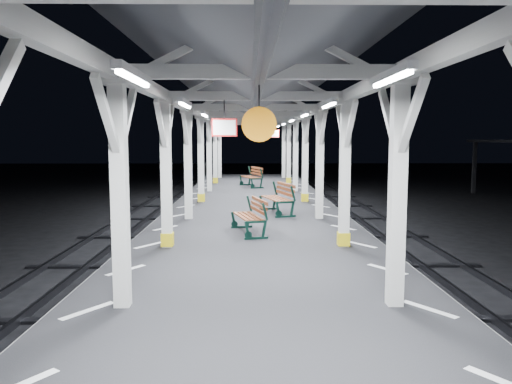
{
  "coord_description": "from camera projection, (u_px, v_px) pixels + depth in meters",
  "views": [
    {
      "loc": [
        -0.14,
        -9.13,
        3.45
      ],
      "look_at": [
        0.01,
        2.5,
        2.2
      ],
      "focal_mm": 35.0,
      "sensor_mm": 36.0,
      "label": 1
    }
  ],
  "objects": [
    {
      "name": "platform",
      "position": [
        257.0,
        296.0,
        9.39
      ],
      "size": [
        6.0,
        50.0,
        1.0
      ],
      "primitive_type": "cube",
      "color": "black",
      "rests_on": "ground"
    },
    {
      "name": "ground",
      "position": [
        257.0,
        321.0,
        9.44
      ],
      "size": [
        120.0,
        120.0,
        0.0
      ],
      "primitive_type": "plane",
      "color": "black",
      "rests_on": "ground"
    },
    {
      "name": "canopy",
      "position": [
        257.0,
        77.0,
        8.94
      ],
      "size": [
        5.4,
        49.0,
        4.65
      ],
      "color": "silver",
      "rests_on": "platform"
    },
    {
      "name": "hazard_stripes_right",
      "position": [
        387.0,
        269.0,
        9.37
      ],
      "size": [
        1.0,
        48.0,
        0.01
      ],
      "primitive_type": "cube",
      "color": "silver",
      "rests_on": "platform"
    },
    {
      "name": "bench_extra",
      "position": [
        253.0,
        176.0,
        25.33
      ],
      "size": [
        1.22,
        1.95,
        1.0
      ],
      "rotation": [
        0.0,
        0.0,
        0.33
      ],
      "color": "black",
      "rests_on": "platform"
    },
    {
      "name": "bench_far",
      "position": [
        279.0,
        197.0,
        16.33
      ],
      "size": [
        1.14,
        1.95,
        1.0
      ],
      "rotation": [
        0.0,
        0.0,
        0.27
      ],
      "color": "black",
      "rests_on": "platform"
    },
    {
      "name": "bench_mid",
      "position": [
        252.0,
        215.0,
        12.91
      ],
      "size": [
        0.99,
        1.76,
        0.9
      ],
      "rotation": [
        0.0,
        0.0,
        0.24
      ],
      "color": "black",
      "rests_on": "platform"
    },
    {
      "name": "hazard_stripes_left",
      "position": [
        126.0,
        270.0,
        9.31
      ],
      "size": [
        1.0,
        48.0,
        0.01
      ],
      "primitive_type": "cube",
      "color": "silver",
      "rests_on": "platform"
    }
  ]
}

